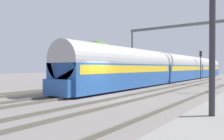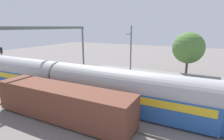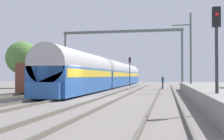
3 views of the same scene
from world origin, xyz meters
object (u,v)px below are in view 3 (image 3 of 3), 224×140
Objects in this scene: railway_signal_near at (217,45)px; railway_signal_far at (130,68)px; freight_car at (57,78)px; catenary_gantry at (121,45)px; passenger_train at (113,74)px; person_crossing at (163,81)px.

railway_signal_far is at bearing 103.80° from railway_signal_near.
freight_car is 10.77m from catenary_gantry.
freight_car is at bearing -127.46° from catenary_gantry.
railway_signal_far is (5.90, 17.20, 1.61)m from freight_car.
passenger_train is at bearing 114.19° from catenary_gantry.
railway_signal_far reaches higher than passenger_train.
passenger_train is at bearing 109.54° from railway_signal_near.
catenary_gantry is at bearing -111.78° from person_crossing.
freight_car is 21.81m from railway_signal_near.
railway_signal_near is 25.80m from catenary_gantry.
catenary_gantry is (-8.20, 24.29, 2.83)m from railway_signal_near.
freight_car is at bearing 130.67° from railway_signal_near.
railway_signal_near reaches higher than person_crossing.
passenger_train is 6.24m from catenary_gantry.
passenger_train reaches higher than freight_car.
railway_signal_near is at bearing -71.34° from catenary_gantry.
passenger_train is 3.01× the size of catenary_gantry.
catenary_gantry reaches higher than person_crossing.
person_crossing is at bearing 96.60° from railway_signal_near.
person_crossing is at bearing 31.24° from freight_car.
railway_signal_far is 9.82m from catenary_gantry.
freight_car is 2.72× the size of railway_signal_far.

